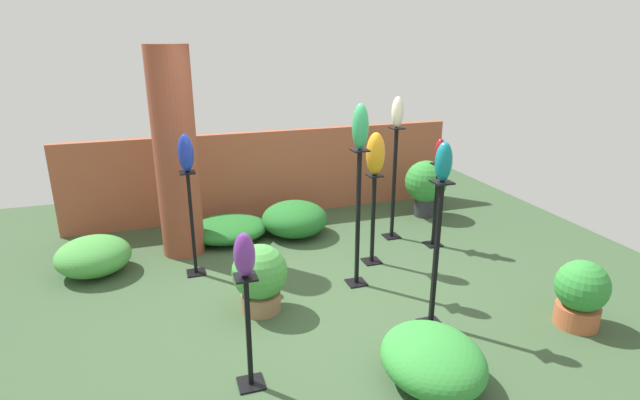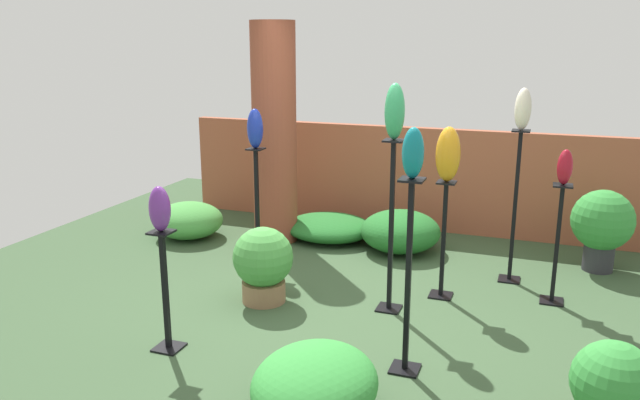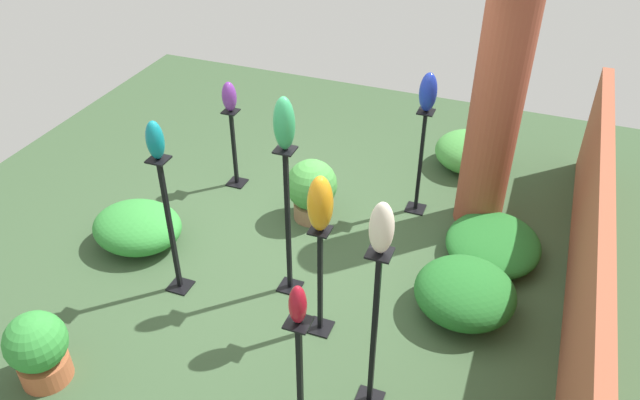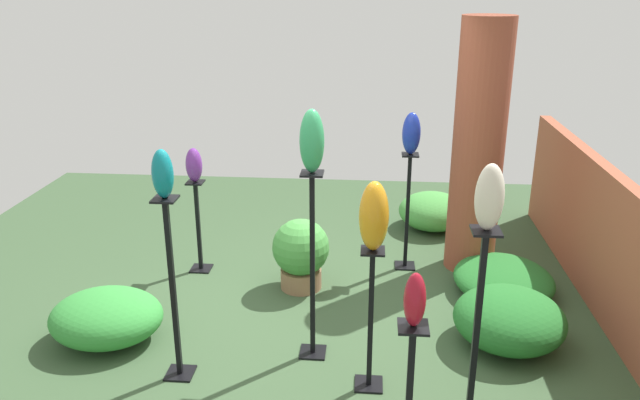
{
  "view_description": "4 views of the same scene",
  "coord_description": "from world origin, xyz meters",
  "px_view_note": "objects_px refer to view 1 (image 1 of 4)",
  "views": [
    {
      "loc": [
        -1.45,
        -4.31,
        2.55
      ],
      "look_at": [
        -0.01,
        0.06,
        1.0
      ],
      "focal_mm": 28.0,
      "sensor_mm": 36.0,
      "label": 1
    },
    {
      "loc": [
        1.57,
        -4.72,
        2.25
      ],
      "look_at": [
        -0.21,
        0.1,
        0.91
      ],
      "focal_mm": 35.0,
      "sensor_mm": 36.0,
      "label": 2
    },
    {
      "loc": [
        4.26,
        1.88,
        3.94
      ],
      "look_at": [
        0.15,
        0.3,
        0.85
      ],
      "focal_mm": 35.0,
      "sensor_mm": 36.0,
      "label": 3
    },
    {
      "loc": [
        4.55,
        0.52,
        2.75
      ],
      "look_at": [
        0.15,
        0.15,
        1.17
      ],
      "focal_mm": 35.0,
      "sensor_mm": 36.0,
      "label": 4
    }
  ],
  "objects_px": {
    "art_vase_jade": "(360,127)",
    "pedestal_ruby": "(436,209)",
    "art_vase_amber": "(375,154)",
    "potted_plant_back_center": "(426,184)",
    "pedestal_amber": "(373,223)",
    "potted_plant_front_right": "(260,276)",
    "pedestal_cobalt": "(192,228)",
    "art_vase_ivory": "(398,112)",
    "art_vase_cobalt": "(186,153)",
    "pedestal_jade": "(358,224)",
    "brick_pillar": "(176,154)",
    "pedestal_ivory": "(394,188)",
    "art_vase_teal": "(444,162)",
    "art_vase_violet": "(244,255)",
    "pedestal_violet": "(249,338)",
    "potted_plant_mid_left": "(581,293)",
    "art_vase_ruby": "(440,151)",
    "pedestal_teal": "(436,262)"
  },
  "relations": [
    {
      "from": "brick_pillar",
      "to": "pedestal_ivory",
      "type": "bearing_deg",
      "value": -8.15
    },
    {
      "from": "art_vase_amber",
      "to": "potted_plant_front_right",
      "type": "distance_m",
      "value": 1.84
    },
    {
      "from": "art_vase_ivory",
      "to": "potted_plant_front_right",
      "type": "xyz_separation_m",
      "value": [
        -2.0,
        -1.26,
        -1.28
      ]
    },
    {
      "from": "pedestal_ivory",
      "to": "art_vase_ruby",
      "type": "height_order",
      "value": "pedestal_ivory"
    },
    {
      "from": "art_vase_teal",
      "to": "art_vase_ivory",
      "type": "bearing_deg",
      "value": 74.05
    },
    {
      "from": "pedestal_teal",
      "to": "art_vase_cobalt",
      "type": "xyz_separation_m",
      "value": [
        -1.96,
        1.72,
        0.74
      ]
    },
    {
      "from": "art_vase_amber",
      "to": "potted_plant_back_center",
      "type": "bearing_deg",
      "value": 41.35
    },
    {
      "from": "art_vase_violet",
      "to": "potted_plant_front_right",
      "type": "relative_size",
      "value": 0.49
    },
    {
      "from": "pedestal_ruby",
      "to": "pedestal_jade",
      "type": "bearing_deg",
      "value": -153.68
    },
    {
      "from": "potted_plant_mid_left",
      "to": "pedestal_cobalt",
      "type": "bearing_deg",
      "value": 146.37
    },
    {
      "from": "brick_pillar",
      "to": "pedestal_ruby",
      "type": "bearing_deg",
      "value": -14.43
    },
    {
      "from": "art_vase_ivory",
      "to": "art_vase_jade",
      "type": "bearing_deg",
      "value": -131.42
    },
    {
      "from": "brick_pillar",
      "to": "pedestal_cobalt",
      "type": "relative_size",
      "value": 2.08
    },
    {
      "from": "pedestal_cobalt",
      "to": "potted_plant_mid_left",
      "type": "height_order",
      "value": "pedestal_cobalt"
    },
    {
      "from": "art_vase_teal",
      "to": "potted_plant_mid_left",
      "type": "relative_size",
      "value": 0.53
    },
    {
      "from": "pedestal_ruby",
      "to": "pedestal_cobalt",
      "type": "height_order",
      "value": "pedestal_cobalt"
    },
    {
      "from": "pedestal_cobalt",
      "to": "art_vase_jade",
      "type": "xyz_separation_m",
      "value": [
        1.61,
        -0.78,
        1.15
      ]
    },
    {
      "from": "pedestal_jade",
      "to": "potted_plant_front_right",
      "type": "distance_m",
      "value": 1.14
    },
    {
      "from": "pedestal_cobalt",
      "to": "art_vase_jade",
      "type": "bearing_deg",
      "value": -25.8
    },
    {
      "from": "pedestal_jade",
      "to": "pedestal_amber",
      "type": "relative_size",
      "value": 1.39
    },
    {
      "from": "art_vase_jade",
      "to": "art_vase_cobalt",
      "type": "bearing_deg",
      "value": 154.2
    },
    {
      "from": "art_vase_amber",
      "to": "potted_plant_front_right",
      "type": "xyz_separation_m",
      "value": [
        -1.45,
        -0.65,
        -0.94
      ]
    },
    {
      "from": "art_vase_amber",
      "to": "pedestal_violet",
      "type": "bearing_deg",
      "value": -135.96
    },
    {
      "from": "potted_plant_mid_left",
      "to": "potted_plant_front_right",
      "type": "bearing_deg",
      "value": 156.81
    },
    {
      "from": "pedestal_ivory",
      "to": "pedestal_jade",
      "type": "bearing_deg",
      "value": -131.42
    },
    {
      "from": "art_vase_cobalt",
      "to": "potted_plant_back_center",
      "type": "bearing_deg",
      "value": 14.34
    },
    {
      "from": "art_vase_teal",
      "to": "pedestal_violet",
      "type": "bearing_deg",
      "value": -169.97
    },
    {
      "from": "pedestal_jade",
      "to": "art_vase_cobalt",
      "type": "distance_m",
      "value": 1.92
    },
    {
      "from": "art_vase_teal",
      "to": "art_vase_jade",
      "type": "xyz_separation_m",
      "value": [
        -0.35,
        0.95,
        0.15
      ]
    },
    {
      "from": "art_vase_jade",
      "to": "potted_plant_front_right",
      "type": "relative_size",
      "value": 0.67
    },
    {
      "from": "art_vase_ruby",
      "to": "potted_plant_mid_left",
      "type": "bearing_deg",
      "value": -81.35
    },
    {
      "from": "pedestal_ruby",
      "to": "potted_plant_mid_left",
      "type": "bearing_deg",
      "value": -81.35
    },
    {
      "from": "potted_plant_back_center",
      "to": "art_vase_amber",
      "type": "bearing_deg",
      "value": -138.65
    },
    {
      "from": "brick_pillar",
      "to": "art_vase_ivory",
      "type": "distance_m",
      "value": 2.67
    },
    {
      "from": "potted_plant_mid_left",
      "to": "art_vase_cobalt",
      "type": "bearing_deg",
      "value": 146.37
    },
    {
      "from": "pedestal_amber",
      "to": "potted_plant_front_right",
      "type": "relative_size",
      "value": 1.57
    },
    {
      "from": "art_vase_teal",
      "to": "art_vase_cobalt",
      "type": "distance_m",
      "value": 2.62
    },
    {
      "from": "pedestal_ivory",
      "to": "art_vase_ivory",
      "type": "xyz_separation_m",
      "value": [
        0.0,
        0.0,
        0.97
      ]
    },
    {
      "from": "art_vase_jade",
      "to": "art_vase_cobalt",
      "type": "relative_size",
      "value": 1.13
    },
    {
      "from": "art_vase_ivory",
      "to": "art_vase_jade",
      "type": "distance_m",
      "value": 1.39
    },
    {
      "from": "pedestal_ruby",
      "to": "pedestal_ivory",
      "type": "bearing_deg",
      "value": 134.14
    },
    {
      "from": "pedestal_violet",
      "to": "potted_plant_back_center",
      "type": "relative_size",
      "value": 1.12
    },
    {
      "from": "art_vase_jade",
      "to": "pedestal_ruby",
      "type": "bearing_deg",
      "value": 26.32
    },
    {
      "from": "pedestal_cobalt",
      "to": "art_vase_cobalt",
      "type": "xyz_separation_m",
      "value": [
        -0.0,
        0.0,
        0.84
      ]
    },
    {
      "from": "pedestal_cobalt",
      "to": "potted_plant_mid_left",
      "type": "relative_size",
      "value": 1.86
    },
    {
      "from": "pedestal_ruby",
      "to": "art_vase_violet",
      "type": "relative_size",
      "value": 3.22
    },
    {
      "from": "pedestal_ivory",
      "to": "art_vase_violet",
      "type": "distance_m",
      "value": 3.27
    },
    {
      "from": "pedestal_amber",
      "to": "art_vase_jade",
      "type": "distance_m",
      "value": 1.34
    },
    {
      "from": "art_vase_ruby",
      "to": "art_vase_amber",
      "type": "bearing_deg",
      "value": -167.32
    },
    {
      "from": "pedestal_jade",
      "to": "art_vase_ivory",
      "type": "bearing_deg",
      "value": 48.58
    }
  ]
}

